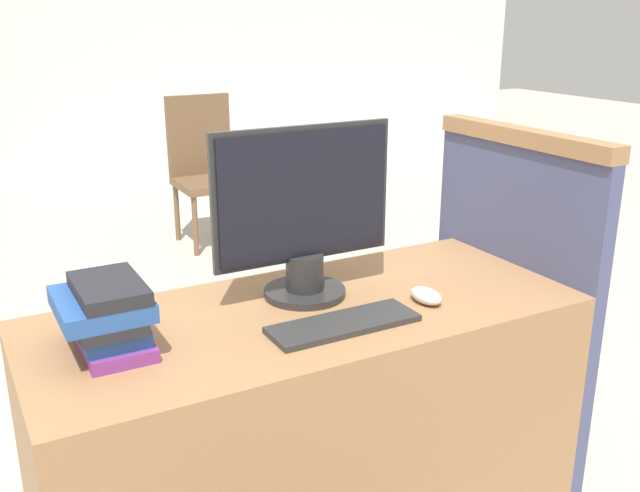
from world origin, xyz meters
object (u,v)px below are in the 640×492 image
(monitor, at_px, (304,216))
(far_chair, at_px, (206,165))
(keyboard, at_px, (343,324))
(mouse, at_px, (426,296))
(book_stack, at_px, (107,315))

(monitor, height_order, far_chair, monitor)
(keyboard, xyz_separation_m, mouse, (0.28, 0.03, 0.01))
(far_chair, bearing_deg, mouse, -106.53)
(keyboard, xyz_separation_m, book_stack, (-0.54, 0.15, 0.08))
(monitor, bearing_deg, book_stack, -171.93)
(far_chair, bearing_deg, keyboard, -111.30)
(book_stack, bearing_deg, mouse, -8.67)
(monitor, xyz_separation_m, book_stack, (-0.55, -0.08, -0.14))
(monitor, height_order, keyboard, monitor)
(mouse, height_order, far_chair, far_chair)
(mouse, bearing_deg, far_chair, 81.04)
(keyboard, bearing_deg, far_chair, 76.26)
(keyboard, relative_size, book_stack, 1.51)
(book_stack, relative_size, far_chair, 0.26)
(book_stack, xyz_separation_m, far_chair, (1.30, 2.97, -0.32))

